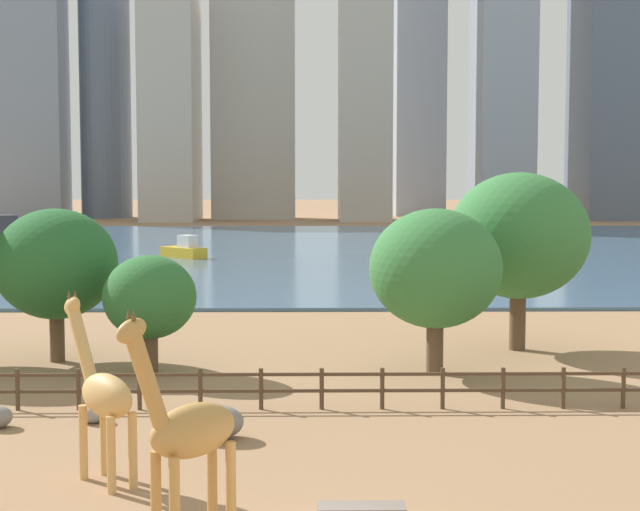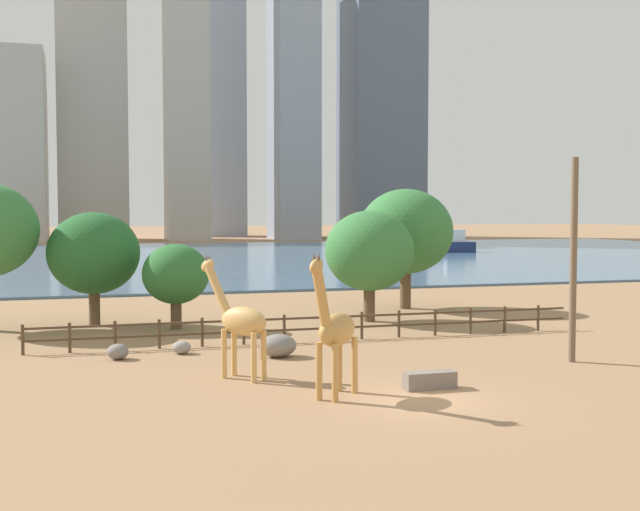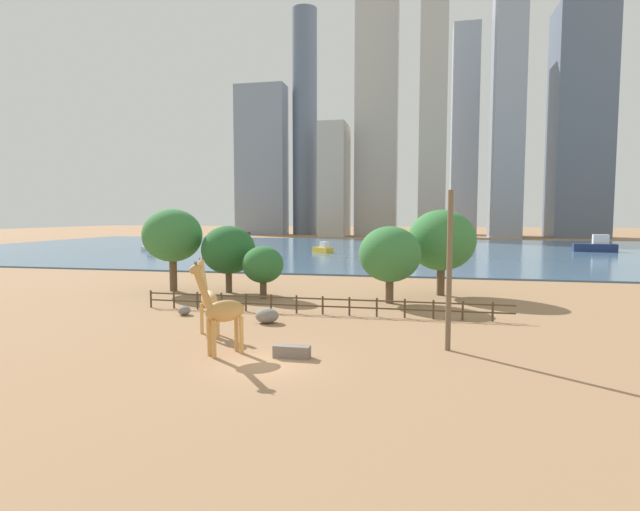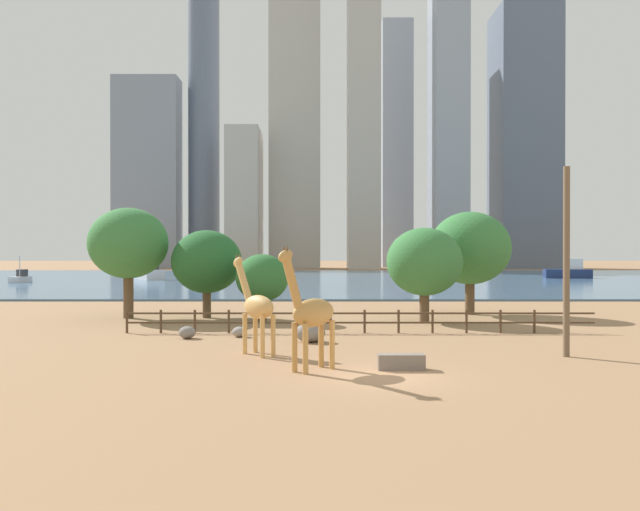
# 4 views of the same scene
# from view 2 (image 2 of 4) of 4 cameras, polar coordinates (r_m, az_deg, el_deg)

# --- Properties ---
(ground_plane) EXTENTS (400.00, 400.00, 0.00)m
(ground_plane) POSITION_cam_2_polar(r_m,az_deg,el_deg) (104.39, -10.48, -0.15)
(ground_plane) COLOR #9E7551
(harbor_water) EXTENTS (180.00, 86.00, 0.20)m
(harbor_water) POSITION_cam_2_polar(r_m,az_deg,el_deg) (101.40, -10.31, -0.19)
(harbor_water) COLOR #476B8C
(harbor_water) RESTS_ON ground
(giraffe_tall) EXTENTS (2.43, 2.49, 4.80)m
(giraffe_tall) POSITION_cam_2_polar(r_m,az_deg,el_deg) (26.17, 1.07, -5.30)
(giraffe_tall) COLOR #C18C47
(giraffe_tall) RESTS_ON ground
(giraffe_companion) EXTENTS (2.39, 2.75, 4.46)m
(giraffe_companion) POSITION_cam_2_polar(r_m,az_deg,el_deg) (29.24, -5.73, -4.62)
(giraffe_companion) COLOR tan
(giraffe_companion) RESTS_ON ground
(utility_pole) EXTENTS (0.28, 0.28, 8.22)m
(utility_pole) POSITION_cam_2_polar(r_m,az_deg,el_deg) (33.67, 17.58, -0.32)
(utility_pole) COLOR brown
(utility_pole) RESTS_ON ground
(boulder_near_fence) EXTENTS (0.79, 0.73, 0.55)m
(boulder_near_fence) POSITION_cam_2_polar(r_m,az_deg,el_deg) (34.82, -9.81, -6.46)
(boulder_near_fence) COLOR gray
(boulder_near_fence) RESTS_ON ground
(boulder_by_pole) EXTENTS (1.53, 1.27, 0.96)m
(boulder_by_pole) POSITION_cam_2_polar(r_m,az_deg,el_deg) (33.61, -2.99, -6.42)
(boulder_by_pole) COLOR gray
(boulder_by_pole) RESTS_ON ground
(boulder_small) EXTENTS (0.87, 0.86, 0.64)m
(boulder_small) POSITION_cam_2_polar(r_m,az_deg,el_deg) (34.07, -14.19, -6.65)
(boulder_small) COLOR gray
(boulder_small) RESTS_ON ground
(feeding_trough) EXTENTS (1.80, 0.60, 0.60)m
(feeding_trough) POSITION_cam_2_polar(r_m,az_deg,el_deg) (27.99, 7.81, -8.78)
(feeding_trough) COLOR #72665B
(feeding_trough) RESTS_ON ground
(enclosure_fence) EXTENTS (26.12, 0.14, 1.30)m
(enclosure_fence) POSITION_cam_2_polar(r_m,az_deg,el_deg) (37.45, -0.59, -4.98)
(enclosure_fence) COLOR #4C3826
(enclosure_fence) RESTS_ON ground
(tree_left_large) EXTENTS (4.80, 4.80, 6.01)m
(tree_left_large) POSITION_cam_2_polar(r_m,az_deg,el_deg) (43.80, -15.80, 0.14)
(tree_left_large) COLOR brown
(tree_left_large) RESTS_ON ground
(tree_center_broad) EXTENTS (5.84, 5.84, 7.42)m
(tree_center_broad) POSITION_cam_2_polar(r_m,az_deg,el_deg) (49.80, 6.12, 1.69)
(tree_center_broad) COLOR brown
(tree_center_broad) RESTS_ON ground
(tree_left_small) EXTENTS (4.89, 4.89, 6.09)m
(tree_left_small) POSITION_cam_2_polar(r_m,az_deg,el_deg) (43.90, 3.54, 0.31)
(tree_left_small) COLOR brown
(tree_left_small) RESTS_ON ground
(tree_right_small) EXTENTS (3.43, 3.43, 4.38)m
(tree_right_small) POSITION_cam_2_polar(r_m,az_deg,el_deg) (41.73, -10.22, -1.34)
(tree_right_small) COLOR brown
(tree_right_small) RESTS_ON ground
(boat_ferry) EXTENTS (4.35, 4.28, 1.97)m
(boat_ferry) POSITION_cam_2_polar(r_m,az_deg,el_deg) (90.35, -16.46, -0.20)
(boat_ferry) COLOR gold
(boat_ferry) RESTS_ON harbor_water
(boat_sailboat) EXTENTS (7.53, 3.61, 3.18)m
(boat_sailboat) POSITION_cam_2_polar(r_m,az_deg,el_deg) (113.52, 9.20, 0.78)
(boat_sailboat) COLOR navy
(boat_sailboat) RESTS_ON harbor_water
(skyline_tower_needle) EXTENTS (8.91, 9.61, 71.77)m
(skyline_tower_needle) POSITION_cam_2_polar(r_m,az_deg,el_deg) (189.88, -6.86, 12.26)
(skyline_tower_needle) COLOR #939EAD
(skyline_tower_needle) RESTS_ON ground
(skyline_block_central) EXTENTS (8.23, 12.32, 85.04)m
(skyline_block_central) POSITION_cam_2_polar(r_m,az_deg,el_deg) (169.76, -9.57, 15.61)
(skyline_block_central) COLOR #B7B2A8
(skyline_block_central) RESTS_ON ground
(skyline_tower_glass) EXTENTS (8.46, 15.59, 36.42)m
(skyline_tower_glass) POSITION_cam_2_polar(r_m,az_deg,el_deg) (165.61, -20.36, 7.25)
(skyline_tower_glass) COLOR #B7B2A8
(skyline_tower_glass) RESTS_ON ground
(skyline_tower_short) EXTENTS (15.91, 15.77, 69.28)m
(skyline_tower_short) POSITION_cam_2_polar(r_m,az_deg,el_deg) (182.68, 4.36, 12.24)
(skyline_tower_short) COLOR slate
(skyline_tower_short) RESTS_ON ground
(skyline_tower_far) EXTENTS (8.46, 13.18, 76.12)m
(skyline_tower_far) POSITION_cam_2_polar(r_m,az_deg,el_deg) (169.57, -1.93, 14.12)
(skyline_tower_far) COLOR #939EAD
(skyline_tower_far) RESTS_ON ground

